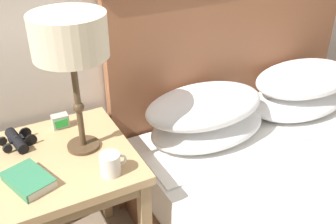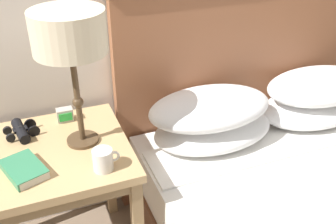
{
  "view_description": "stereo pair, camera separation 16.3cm",
  "coord_description": "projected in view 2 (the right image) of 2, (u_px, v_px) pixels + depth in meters",
  "views": [
    {
      "loc": [
        -0.76,
        -0.67,
        1.58
      ],
      "look_at": [
        -0.1,
        0.58,
        0.75
      ],
      "focal_mm": 42.0,
      "sensor_mm": 36.0,
      "label": 1
    },
    {
      "loc": [
        -0.61,
        -0.74,
        1.58
      ],
      "look_at": [
        -0.1,
        0.58,
        0.75
      ],
      "focal_mm": 42.0,
      "sensor_mm": 36.0,
      "label": 2
    }
  ],
  "objects": [
    {
      "name": "table_lamp",
      "position": [
        69.0,
        36.0,
        1.4
      ],
      "size": [
        0.27,
        0.27,
        0.55
      ],
      "color": "#4C3823",
      "rests_on": "nightstand"
    },
    {
      "name": "bed",
      "position": [
        323.0,
        221.0,
        1.71
      ],
      "size": [
        1.5,
        1.79,
        1.24
      ],
      "color": "brown",
      "rests_on": "ground_plane"
    },
    {
      "name": "book_on_nightstand",
      "position": [
        24.0,
        169.0,
        1.44
      ],
      "size": [
        0.17,
        0.21,
        0.04
      ],
      "color": "silver",
      "rests_on": "nightstand"
    },
    {
      "name": "coffee_mug",
      "position": [
        103.0,
        160.0,
        1.45
      ],
      "size": [
        0.1,
        0.08,
        0.08
      ],
      "color": "silver",
      "rests_on": "nightstand"
    },
    {
      "name": "alarm_clock",
      "position": [
        65.0,
        115.0,
        1.75
      ],
      "size": [
        0.07,
        0.05,
        0.06
      ],
      "color": "#B7B2A8",
      "rests_on": "nightstand"
    },
    {
      "name": "nightstand",
      "position": [
        58.0,
        166.0,
        1.62
      ],
      "size": [
        0.58,
        0.58,
        0.65
      ],
      "color": "tan",
      "rests_on": "ground_plane"
    },
    {
      "name": "binoculars_pair",
      "position": [
        21.0,
        131.0,
        1.65
      ],
      "size": [
        0.15,
        0.16,
        0.05
      ],
      "color": "black",
      "rests_on": "nightstand"
    }
  ]
}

